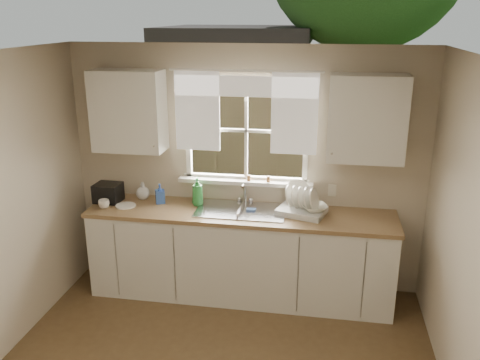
% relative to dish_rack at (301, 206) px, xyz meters
% --- Properties ---
extents(room_walls, '(3.62, 4.02, 2.50)m').
position_rel_dish_rack_xyz_m(room_walls, '(-0.59, -1.80, 0.25)').
color(room_walls, beige).
rests_on(room_walls, ground).
extents(ceiling, '(3.60, 4.00, 0.02)m').
position_rel_dish_rack_xyz_m(ceiling, '(-0.59, -1.74, 1.51)').
color(ceiling, silver).
rests_on(ceiling, room_walls).
extents(window, '(1.38, 0.16, 1.06)m').
position_rel_dish_rack_xyz_m(window, '(-0.59, 0.26, 0.50)').
color(window, white).
rests_on(window, room_walls).
extents(curtains, '(1.50, 0.03, 0.81)m').
position_rel_dish_rack_xyz_m(curtains, '(-0.59, 0.21, 0.95)').
color(curtains, white).
rests_on(curtains, room_walls).
extents(base_cabinets, '(3.00, 0.62, 0.87)m').
position_rel_dish_rack_xyz_m(base_cabinets, '(-0.59, -0.06, -0.55)').
color(base_cabinets, silver).
rests_on(base_cabinets, ground).
extents(countertop, '(3.04, 0.65, 0.04)m').
position_rel_dish_rack_xyz_m(countertop, '(-0.59, -0.06, -0.10)').
color(countertop, olive).
rests_on(countertop, base_cabinets).
extents(upper_cabinet_left, '(0.70, 0.33, 0.80)m').
position_rel_dish_rack_xyz_m(upper_cabinet_left, '(-1.74, 0.09, 0.86)').
color(upper_cabinet_left, silver).
rests_on(upper_cabinet_left, room_walls).
extents(upper_cabinet_right, '(0.70, 0.33, 0.80)m').
position_rel_dish_rack_xyz_m(upper_cabinet_right, '(0.56, 0.09, 0.86)').
color(upper_cabinet_right, silver).
rests_on(upper_cabinet_right, room_walls).
extents(wall_outlet, '(0.08, 0.01, 0.12)m').
position_rel_dish_rack_xyz_m(wall_outlet, '(0.29, 0.25, 0.09)').
color(wall_outlet, beige).
rests_on(wall_outlet, room_walls).
extents(sill_jars, '(0.24, 0.04, 0.06)m').
position_rel_dish_rack_xyz_m(sill_jars, '(-0.45, 0.20, 0.19)').
color(sill_jars, brown).
rests_on(sill_jars, window).
extents(sink, '(0.88, 0.52, 0.40)m').
position_rel_dish_rack_xyz_m(sink, '(-0.59, -0.03, -0.15)').
color(sink, '#B7B7BC').
rests_on(sink, countertop).
extents(dish_rack, '(0.52, 0.44, 0.31)m').
position_rel_dish_rack_xyz_m(dish_rack, '(0.00, 0.00, 0.00)').
color(dish_rack, silver).
rests_on(dish_rack, countertop).
extents(bowl, '(0.30, 0.30, 0.06)m').
position_rel_dish_rack_xyz_m(bowl, '(0.12, -0.05, 0.01)').
color(bowl, white).
rests_on(bowl, dish_rack).
extents(soap_bottle_a, '(0.12, 0.12, 0.30)m').
position_rel_dish_rack_xyz_m(soap_bottle_a, '(-1.05, 0.06, 0.07)').
color(soap_bottle_a, green).
rests_on(soap_bottle_a, countertop).
extents(soap_bottle_b, '(0.12, 0.12, 0.20)m').
position_rel_dish_rack_xyz_m(soap_bottle_b, '(-1.45, 0.05, 0.02)').
color(soap_bottle_b, blue).
rests_on(soap_bottle_b, countertop).
extents(soap_bottle_c, '(0.16, 0.16, 0.18)m').
position_rel_dish_rack_xyz_m(soap_bottle_c, '(-1.66, 0.14, 0.01)').
color(soap_bottle_c, beige).
rests_on(soap_bottle_c, countertop).
extents(saucer, '(0.21, 0.21, 0.01)m').
position_rel_dish_rack_xyz_m(saucer, '(-1.77, -0.10, -0.07)').
color(saucer, white).
rests_on(saucer, countertop).
extents(cup, '(0.12, 0.12, 0.09)m').
position_rel_dish_rack_xyz_m(cup, '(-1.96, -0.19, -0.03)').
color(cup, white).
rests_on(cup, countertop).
extents(black_appliance, '(0.27, 0.24, 0.19)m').
position_rel_dish_rack_xyz_m(black_appliance, '(-1.99, 0.00, 0.02)').
color(black_appliance, black).
rests_on(black_appliance, countertop).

